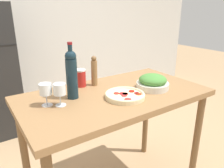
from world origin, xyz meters
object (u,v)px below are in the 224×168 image
object	(u,v)px
wine_bottle	(72,73)
salad_bowl	(153,82)
pepper_mill	(94,71)
homemade_pizza	(125,95)
wine_glass_far	(46,90)
wine_glass_near	(60,90)
salt_canister	(81,78)

from	to	relation	value
wine_bottle	salad_bowl	size ratio (longest dim) A/B	1.55
pepper_mill	homemade_pizza	distance (m)	0.36
wine_glass_far	pepper_mill	world-z (taller)	pepper_mill
wine_glass_near	wine_glass_far	distance (m)	0.09
salt_canister	pepper_mill	bearing A→B (deg)	-20.12
wine_glass_near	wine_glass_far	world-z (taller)	same
wine_glass_far	salad_bowl	size ratio (longest dim) A/B	0.59
pepper_mill	salt_canister	size ratio (longest dim) A/B	1.73
wine_glass_near	pepper_mill	size ratio (longest dim) A/B	0.62
pepper_mill	salt_canister	xyz separation A→B (m)	(-0.10, 0.04, -0.05)
wine_glass_far	wine_glass_near	bearing A→B (deg)	-34.38
wine_glass_far	salad_bowl	bearing A→B (deg)	-10.99
wine_bottle	wine_glass_far	xyz separation A→B (m)	(-0.19, -0.02, -0.07)
wine_glass_far	pepper_mill	distance (m)	0.48
wine_glass_near	pepper_mill	distance (m)	0.43
homemade_pizza	wine_bottle	bearing A→B (deg)	146.39
wine_glass_far	homemade_pizza	world-z (taller)	wine_glass_far
wine_glass_far	salt_canister	xyz separation A→B (m)	(0.34, 0.20, -0.03)
wine_glass_near	salad_bowl	world-z (taller)	wine_glass_near
wine_glass_far	pepper_mill	xyz separation A→B (m)	(0.45, 0.17, 0.01)
wine_bottle	wine_glass_far	bearing A→B (deg)	-173.16
wine_glass_near	wine_glass_far	bearing A→B (deg)	145.62
wine_bottle	homemade_pizza	distance (m)	0.40
wine_bottle	salt_canister	world-z (taller)	wine_bottle
wine_bottle	homemade_pizza	world-z (taller)	wine_bottle
salad_bowl	wine_bottle	bearing A→B (deg)	163.49
salad_bowl	homemade_pizza	size ratio (longest dim) A/B	0.90
homemade_pizza	salt_canister	bearing A→B (deg)	111.35
wine_bottle	wine_glass_far	distance (m)	0.21
wine_glass_near	salt_canister	distance (m)	0.37
wine_bottle	pepper_mill	world-z (taller)	wine_bottle
wine_glass_near	salt_canister	world-z (taller)	wine_glass_near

